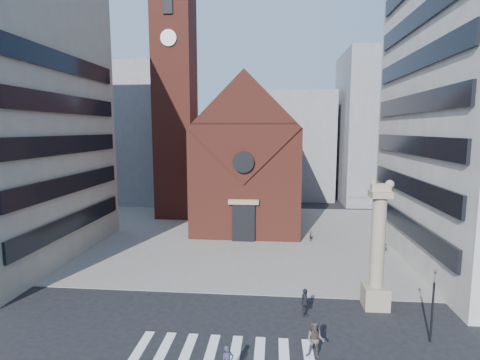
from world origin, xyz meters
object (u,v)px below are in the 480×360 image
(pedestrian_1, at_px, (315,340))
(scooter_0, at_px, (192,233))
(pedestrian_2, at_px, (305,302))
(traffic_light, at_px, (433,303))
(lion_column, at_px, (377,257))

(pedestrian_1, relative_size, scooter_0, 1.18)
(pedestrian_1, bearing_deg, pedestrian_2, 107.87)
(traffic_light, xyz_separation_m, pedestrian_1, (-6.61, -2.10, -1.30))
(lion_column, relative_size, pedestrian_1, 4.40)
(scooter_0, bearing_deg, traffic_light, -38.60)
(traffic_light, xyz_separation_m, scooter_0, (-17.78, 18.89, -1.80))
(pedestrian_2, bearing_deg, traffic_light, -120.45)
(pedestrian_2, height_order, scooter_0, pedestrian_2)
(pedestrian_1, height_order, pedestrian_2, pedestrian_1)
(pedestrian_1, bearing_deg, scooter_0, 133.54)
(traffic_light, bearing_deg, pedestrian_2, 160.76)
(lion_column, relative_size, traffic_light, 2.02)
(traffic_light, relative_size, pedestrian_2, 2.38)
(traffic_light, distance_m, scooter_0, 26.00)
(lion_column, height_order, pedestrian_2, lion_column)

